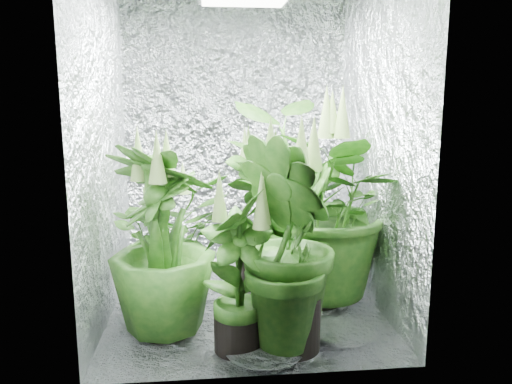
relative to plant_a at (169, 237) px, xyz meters
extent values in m
plane|color=silver|center=(0.46, -0.11, -0.42)|extent=(1.60, 1.60, 0.00)
cube|color=silver|center=(0.46, 0.69, 0.58)|extent=(1.60, 0.02, 2.00)
cube|color=silver|center=(0.46, -0.91, 0.58)|extent=(1.60, 0.02, 2.00)
cube|color=silver|center=(-0.34, -0.11, 0.58)|extent=(0.02, 1.60, 2.00)
cube|color=silver|center=(1.26, -0.11, 0.58)|extent=(0.02, 1.60, 2.00)
cube|color=white|center=(0.46, -0.11, 1.37)|extent=(0.46, 0.26, 0.01)
cylinder|color=black|center=(0.00, 0.00, -0.30)|extent=(0.27, 0.27, 0.24)
cylinder|color=#472D1B|center=(0.00, 0.00, -0.19)|extent=(0.25, 0.25, 0.03)
imported|color=#123E0D|center=(0.00, 0.00, 0.01)|extent=(0.95, 0.95, 0.80)
cone|color=olive|center=(0.00, 0.00, 0.36)|extent=(0.09, 0.09, 0.24)
cylinder|color=black|center=(0.59, 0.23, -0.29)|extent=(0.30, 0.30, 0.26)
cylinder|color=#472D1B|center=(0.59, 0.23, -0.17)|extent=(0.27, 0.27, 0.03)
imported|color=#123E0D|center=(0.59, 0.23, 0.10)|extent=(0.72, 0.72, 0.97)
cone|color=olive|center=(0.59, 0.23, 0.52)|extent=(0.10, 0.10, 0.26)
cylinder|color=black|center=(0.66, -0.02, -0.30)|extent=(0.27, 0.27, 0.24)
cylinder|color=#472D1B|center=(0.66, -0.02, -0.19)|extent=(0.25, 0.25, 0.03)
imported|color=#123E0D|center=(0.66, -0.02, 0.02)|extent=(0.45, 0.45, 0.81)
cone|color=olive|center=(0.66, -0.02, 0.36)|extent=(0.09, 0.09, 0.24)
cylinder|color=black|center=(0.00, -0.42, -0.29)|extent=(0.29, 0.29, 0.26)
cylinder|color=#472D1B|center=(0.00, -0.42, -0.17)|extent=(0.27, 0.27, 0.03)
imported|color=#123E0D|center=(0.00, -0.42, 0.12)|extent=(0.77, 0.77, 1.01)
cone|color=olive|center=(0.00, -0.42, 0.56)|extent=(0.09, 0.09, 0.26)
cylinder|color=black|center=(0.92, -0.08, -0.28)|extent=(0.31, 0.31, 0.28)
cylinder|color=#472D1B|center=(0.92, -0.08, -0.15)|extent=(0.29, 0.29, 0.03)
imported|color=#123E0D|center=(0.92, -0.08, 0.22)|extent=(1.26, 1.26, 1.22)
cone|color=olive|center=(0.92, -0.08, 0.77)|extent=(0.10, 0.10, 0.28)
cylinder|color=black|center=(0.39, -0.65, -0.30)|extent=(0.26, 0.26, 0.23)
cylinder|color=#472D1B|center=(0.39, -0.65, -0.20)|extent=(0.24, 0.24, 0.03)
imported|color=#123E0D|center=(0.39, -0.65, 0.02)|extent=(0.61, 0.61, 0.82)
cone|color=olive|center=(0.39, -0.65, 0.37)|extent=(0.08, 0.08, 0.23)
cylinder|color=black|center=(0.65, -0.66, -0.28)|extent=(0.31, 0.31, 0.28)
cylinder|color=#472D1B|center=(0.65, -0.66, -0.16)|extent=(0.29, 0.29, 0.03)
imported|color=#123E0D|center=(0.65, -0.66, 0.15)|extent=(0.63, 0.63, 1.07)
cone|color=olive|center=(0.65, -0.66, 0.62)|extent=(0.10, 0.10, 0.28)
cylinder|color=black|center=(1.07, 0.23, -0.37)|extent=(0.15, 0.15, 0.09)
cylinder|color=black|center=(1.07, 0.23, -0.20)|extent=(0.11, 0.11, 0.11)
cylinder|color=#4C4C51|center=(1.01, 0.23, -0.20)|extent=(0.03, 0.33, 0.33)
torus|color=#4C4C51|center=(1.01, 0.23, -0.20)|extent=(0.02, 0.34, 0.34)
cube|color=white|center=(0.71, -0.69, -0.12)|extent=(0.06, 0.05, 0.08)
camera|label=1|loc=(0.23, -3.00, 0.84)|focal=35.00mm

